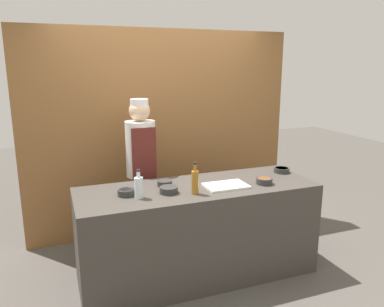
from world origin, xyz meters
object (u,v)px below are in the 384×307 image
object	(u,v)px
sauce_bowl_white	(165,183)
sauce_bowl_brown	(264,181)
cutting_board	(226,186)
bottle_amber	(195,182)
sauce_bowl_red	(126,192)
bottle_clear	(139,187)
sauce_bowl_orange	(169,190)
chef_center	(141,170)
sauce_bowl_yellow	(282,170)

from	to	relation	value
sauce_bowl_white	sauce_bowl_brown	distance (m)	0.94
cutting_board	bottle_amber	xyz separation A→B (m)	(-0.34, -0.08, 0.10)
bottle_amber	sauce_bowl_white	bearing A→B (deg)	120.16
sauce_bowl_red	sauce_bowl_brown	size ratio (longest dim) A/B	0.96
sauce_bowl_white	bottle_clear	size ratio (longest dim) A/B	0.56
sauce_bowl_orange	chef_center	bearing A→B (deg)	94.97
sauce_bowl_red	bottle_amber	xyz separation A→B (m)	(0.57, -0.17, 0.08)
cutting_board	chef_center	bearing A→B (deg)	128.21
sauce_bowl_red	sauce_bowl_white	size ratio (longest dim) A/B	1.04
sauce_bowl_yellow	sauce_bowl_brown	size ratio (longest dim) A/B	1.05
chef_center	bottle_amber	bearing A→B (deg)	-72.29
sauce_bowl_yellow	sauce_bowl_brown	xyz separation A→B (m)	(-0.38, -0.27, 0.00)
sauce_bowl_white	sauce_bowl_yellow	distance (m)	1.27
sauce_bowl_yellow	sauce_bowl_red	bearing A→B (deg)	-175.55
sauce_bowl_red	sauce_bowl_yellow	distance (m)	1.67
chef_center	sauce_bowl_brown	bearing A→B (deg)	-39.93
sauce_bowl_brown	bottle_amber	distance (m)	0.72
sauce_bowl_orange	chef_center	size ratio (longest dim) A/B	0.10
sauce_bowl_white	bottle_clear	bearing A→B (deg)	-141.05
sauce_bowl_red	bottle_clear	world-z (taller)	bottle_clear
sauce_bowl_orange	bottle_amber	bearing A→B (deg)	-26.15
sauce_bowl_white	sauce_bowl_orange	world-z (taller)	sauce_bowl_orange
sauce_bowl_orange	chef_center	world-z (taller)	chef_center
bottle_amber	chef_center	xyz separation A→B (m)	(-0.27, 0.86, -0.09)
sauce_bowl_red	chef_center	xyz separation A→B (m)	(0.30, 0.68, -0.01)
sauce_bowl_orange	cutting_board	distance (m)	0.55
sauce_bowl_white	bottle_amber	bearing A→B (deg)	-59.84
cutting_board	chef_center	distance (m)	0.99
sauce_bowl_brown	chef_center	distance (m)	1.29
sauce_bowl_yellow	bottle_clear	xyz separation A→B (m)	(-1.57, -0.23, 0.07)
sauce_bowl_white	sauce_bowl_red	bearing A→B (deg)	-160.54
sauce_bowl_yellow	sauce_bowl_orange	bearing A→B (deg)	-171.19
chef_center	sauce_bowl_white	bearing A→B (deg)	-80.37
sauce_bowl_red	sauce_bowl_orange	size ratio (longest dim) A/B	0.91
sauce_bowl_red	bottle_amber	world-z (taller)	bottle_amber
sauce_bowl_yellow	bottle_amber	bearing A→B (deg)	-164.45
sauce_bowl_orange	cutting_board	size ratio (longest dim) A/B	0.41
sauce_bowl_yellow	sauce_bowl_brown	bearing A→B (deg)	-144.03
sauce_bowl_brown	cutting_board	distance (m)	0.38
bottle_clear	sauce_bowl_yellow	bearing A→B (deg)	8.45
sauce_bowl_yellow	cutting_board	xyz separation A→B (m)	(-0.75, -0.22, -0.02)
sauce_bowl_yellow	sauce_bowl_orange	size ratio (longest dim) A/B	0.99
sauce_bowl_white	chef_center	bearing A→B (deg)	99.63
sauce_bowl_white	bottle_amber	world-z (taller)	bottle_amber
sauce_bowl_red	cutting_board	distance (m)	0.91
sauce_bowl_orange	bottle_amber	world-z (taller)	bottle_amber
sauce_bowl_brown	sauce_bowl_white	bearing A→B (deg)	162.54
sauce_bowl_red	cutting_board	world-z (taller)	sauce_bowl_red
sauce_bowl_brown	cutting_board	world-z (taller)	sauce_bowl_brown
cutting_board	bottle_clear	world-z (taller)	bottle_clear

